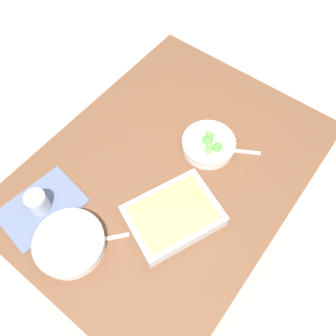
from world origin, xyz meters
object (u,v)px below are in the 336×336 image
at_px(stew_bowl, 70,243).
at_px(spoon_by_broccoli, 231,150).
at_px(baking_dish, 173,216).
at_px(broccoli_bowl, 209,144).
at_px(drink_cup, 38,203).
at_px(spoon_by_stew, 96,241).

xyz_separation_m(stew_bowl, spoon_by_broccoli, (-0.65, 0.22, -0.03)).
xyz_separation_m(stew_bowl, baking_dish, (-0.28, 0.21, 0.00)).
bearing_deg(baking_dish, spoon_by_broccoli, 179.11).
relative_size(baking_dish, spoon_by_broccoli, 2.25).
xyz_separation_m(broccoli_bowl, spoon_by_broccoli, (-0.05, 0.08, -0.03)).
height_order(baking_dish, drink_cup, drink_cup).
xyz_separation_m(stew_bowl, broccoli_bowl, (-0.60, 0.14, -0.00)).
height_order(stew_bowl, spoon_by_stew, stew_bowl).
bearing_deg(spoon_by_broccoli, baking_dish, -0.89).
bearing_deg(spoon_by_broccoli, drink_cup, -33.33).
bearing_deg(stew_bowl, drink_cup, -100.52).
distance_m(baking_dish, spoon_by_stew, 0.27).
xyz_separation_m(stew_bowl, spoon_by_stew, (-0.06, 0.05, -0.03)).
bearing_deg(spoon_by_stew, broccoli_bowl, 170.74).
distance_m(baking_dish, spoon_by_broccoli, 0.36).
bearing_deg(broccoli_bowl, spoon_by_broccoli, 120.85).
bearing_deg(broccoli_bowl, stew_bowl, -13.14).
xyz_separation_m(baking_dish, spoon_by_stew, (0.22, -0.16, -0.03)).
relative_size(broccoli_bowl, spoon_by_broccoli, 1.28).
distance_m(stew_bowl, baking_dish, 0.35).
height_order(stew_bowl, spoon_by_broccoli, stew_bowl).
xyz_separation_m(broccoli_bowl, baking_dish, (0.32, 0.07, 0.00)).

